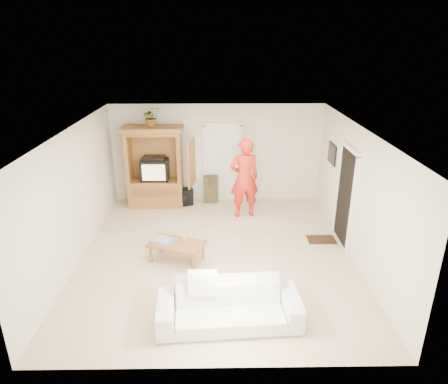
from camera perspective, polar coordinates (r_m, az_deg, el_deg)
The scene contains 19 objects.
floor at distance 8.30m, azimuth -1.01°, elevation -8.95°, with size 6.00×6.00×0.00m, color tan.
ceiling at distance 7.34m, azimuth -1.14°, elevation 8.86°, with size 6.00×6.00×0.00m, color white.
wall_back at distance 10.56m, azimuth -1.02°, elevation 5.52°, with size 5.50×5.50×0.00m, color silver.
wall_front at distance 5.07m, azimuth -1.18°, elevation -13.42°, with size 5.50×5.50×0.00m, color silver.
wall_left at distance 8.21m, azimuth -20.64°, elevation -0.66°, with size 6.00×6.00×0.00m, color silver.
wall_right at distance 8.18m, azimuth 18.56°, elevation -0.46°, with size 6.00×6.00×0.00m, color silver.
armoire at distance 10.48m, azimuth -9.67°, elevation 2.84°, with size 1.82×1.14×2.10m.
door_back at distance 10.62m, azimuth -0.20°, elevation 4.02°, with size 0.85×0.05×2.04m, color white.
doorway_right at distance 8.80m, azimuth 16.98°, elevation -0.70°, with size 0.05×0.90×2.04m, color black.
framed_picture at distance 9.80m, azimuth 15.19°, elevation 5.31°, with size 0.03×0.60×0.48m, color black.
doormat at distance 9.10m, azimuth 13.73°, elevation -6.62°, with size 0.60×0.40×0.02m, color #382316.
plant at distance 10.10m, azimuth -10.34°, elevation 10.50°, with size 0.43×0.37×0.48m, color #4C7238.
man at distance 9.65m, azimuth 2.93°, elevation 1.98°, with size 0.72×0.47×1.98m, color red.
sofa at distance 6.39m, azimuth 0.72°, elevation -15.87°, with size 2.20×0.86×0.64m, color silver.
coffee_table at distance 7.99m, azimuth -6.78°, elevation -7.53°, with size 1.20×0.90×0.40m.
towel at distance 7.98m, azimuth -8.77°, elevation -6.93°, with size 0.38×0.28×0.08m, color #D34670.
candle at distance 7.97m, azimuth -5.73°, elevation -6.73°, with size 0.08×0.08×0.10m, color tan.
backpack_black at distance 10.54m, azimuth -5.54°, elevation -0.74°, with size 0.38×0.22×0.47m, color black, non-canonical shape.
backpack_olive at distance 10.72m, azimuth -1.86°, elevation 0.48°, with size 0.38×0.28×0.73m, color #47442B, non-canonical shape.
Camera 1 is at (0.04, -7.16, 4.20)m, focal length 32.00 mm.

